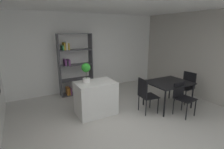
# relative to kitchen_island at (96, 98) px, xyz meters

# --- Properties ---
(ground_plane) EXTENTS (8.87, 8.87, 0.00)m
(ground_plane) POSITION_rel_kitchen_island_xyz_m (0.30, -1.08, -0.45)
(ground_plane) COLOR beige
(back_partition) EXTENTS (6.45, 0.06, 2.79)m
(back_partition) POSITION_rel_kitchen_island_xyz_m (0.30, 2.05, 0.95)
(back_partition) COLOR white
(back_partition) RESTS_ON ground_plane
(right_partition_gray) EXTENTS (0.06, 6.33, 2.79)m
(right_partition_gray) POSITION_rel_kitchen_island_xyz_m (3.49, -1.08, 0.95)
(right_partition_gray) COLOR #B2ADA3
(right_partition_gray) RESTS_ON ground_plane
(kitchen_island) EXTENTS (1.02, 0.70, 0.89)m
(kitchen_island) POSITION_rel_kitchen_island_xyz_m (0.00, 0.00, 0.00)
(kitchen_island) COLOR silver
(kitchen_island) RESTS_ON ground_plane
(potted_plant_on_island) EXTENTS (0.23, 0.23, 0.51)m
(potted_plant_on_island) POSITION_rel_kitchen_island_xyz_m (-0.21, 0.10, 0.75)
(potted_plant_on_island) COLOR white
(potted_plant_on_island) RESTS_ON kitchen_island
(open_bookshelf) EXTENTS (1.13, 0.37, 2.10)m
(open_bookshelf) POSITION_rel_kitchen_island_xyz_m (-0.07, 1.73, 0.61)
(open_bookshelf) COLOR #4C4C51
(open_bookshelf) RESTS_ON ground_plane
(dining_table) EXTENTS (1.20, 0.96, 0.76)m
(dining_table) POSITION_rel_kitchen_island_xyz_m (2.02, -0.61, 0.25)
(dining_table) COLOR black
(dining_table) RESTS_ON ground_plane
(dining_chair_near) EXTENTS (0.49, 0.49, 0.87)m
(dining_chair_near) POSITION_rel_kitchen_island_xyz_m (2.01, -1.12, 0.09)
(dining_chair_near) COLOR black
(dining_chair_near) RESTS_ON ground_plane
(dining_chair_island_side) EXTENTS (0.49, 0.48, 0.97)m
(dining_chair_island_side) POSITION_rel_kitchen_island_xyz_m (1.19, -0.60, 0.12)
(dining_chair_island_side) COLOR black
(dining_chair_island_side) RESTS_ON ground_plane
(dining_chair_window_side) EXTENTS (0.48, 0.46, 0.94)m
(dining_chair_window_side) POSITION_rel_kitchen_island_xyz_m (2.83, -0.60, 0.11)
(dining_chair_window_side) COLOR black
(dining_chair_window_side) RESTS_ON ground_plane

